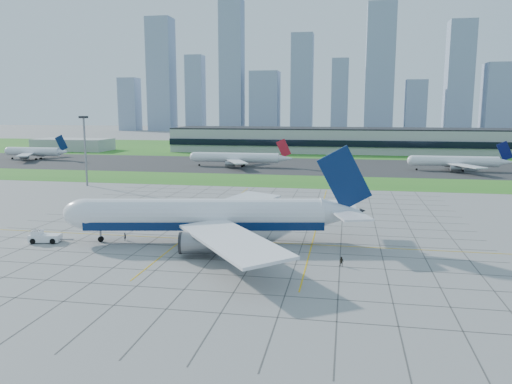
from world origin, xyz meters
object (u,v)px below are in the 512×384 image
crew_far (341,262)px  distant_jet_0 (35,152)px  crew_near (125,236)px  light_mast (85,142)px  pushback_tug (44,237)px  airliner (207,216)px  distant_jet_1 (237,158)px  distant_jet_2 (456,161)px

crew_far → distant_jet_0: (-172.40, 164.79, 3.59)m
crew_near → distant_jet_0: size_ratio=0.04×
light_mast → crew_far: bearing=-40.5°
pushback_tug → distant_jet_0: 193.45m
airliner → distant_jet_0: size_ratio=1.54×
distant_jet_1 → distant_jet_2: size_ratio=1.12×
distant_jet_0 → light_mast: bearing=-47.1°
pushback_tug → distant_jet_2: (112.61, 146.35, 3.34)m
pushback_tug → distant_jet_1: bearing=75.5°
airliner → pushback_tug: size_ratio=7.00×
light_mast → pushback_tug: bearing=-67.3°
crew_far → distant_jet_2: 159.71m
light_mast → airliner: (65.77, -68.66, -10.51)m
airliner → distant_jet_1: bearing=89.4°
crew_far → distant_jet_0: bearing=160.4°
crew_near → crew_far: bearing=-92.3°
light_mast → distant_jet_1: (41.56, 70.22, -11.69)m
crew_near → distant_jet_2: bearing=-24.3°
pushback_tug → distant_jet_0: distant_jet_0 is taller
pushback_tug → crew_near: (16.42, 4.58, -0.29)m
light_mast → crew_near: (47.87, -70.69, -15.33)m
distant_jet_2 → crew_near: bearing=-124.2°
distant_jet_0 → distant_jet_1: size_ratio=0.88×
light_mast → pushback_tug: 82.95m
airliner → crew_near: bearing=176.0°
light_mast → crew_near: bearing=-55.9°
distant_jet_2 → crew_far: bearing=-108.2°
airliner → distant_jet_1: 140.98m
airliner → distant_jet_0: 209.87m
crew_near → crew_far: 47.49m
pushback_tug → distant_jet_1: 145.88m
crew_near → distant_jet_1: size_ratio=0.04×
pushback_tug → crew_far: 63.08m
light_mast → distant_jet_0: size_ratio=0.60×
light_mast → distant_jet_0: bearing=132.9°
pushback_tug → distant_jet_0: (-109.55, 159.41, 3.34)m
crew_near → crew_far: size_ratio=0.95×
airliner → pushback_tug: airliner is taller
light_mast → distant_jet_2: bearing=26.3°
pushback_tug → distant_jet_2: size_ratio=0.22×
airliner → crew_near: 18.64m
pushback_tug → crew_far: size_ratio=5.25×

